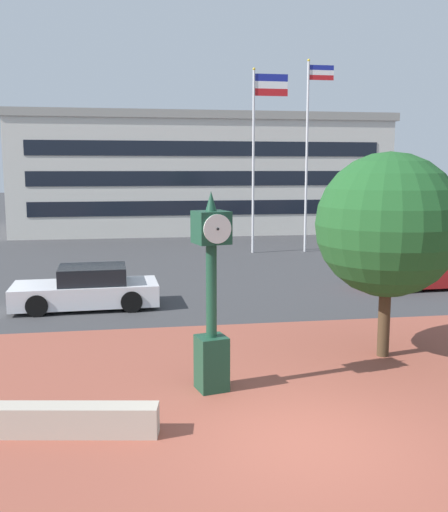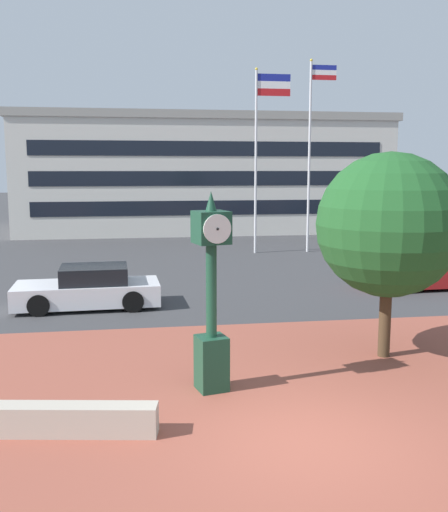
{
  "view_description": "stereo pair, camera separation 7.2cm",
  "coord_description": "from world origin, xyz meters",
  "views": [
    {
      "loc": [
        -2.64,
        -8.29,
        4.24
      ],
      "look_at": [
        -0.92,
        2.44,
        2.6
      ],
      "focal_mm": 40.96,
      "sensor_mm": 36.0,
      "label": 1
    },
    {
      "loc": [
        -2.57,
        -8.31,
        4.24
      ],
      "look_at": [
        -0.92,
        2.44,
        2.6
      ],
      "focal_mm": 40.96,
      "sensor_mm": 36.0,
      "label": 2
    }
  ],
  "objects": [
    {
      "name": "ground_plane",
      "position": [
        0.0,
        0.0,
        0.0
      ],
      "size": [
        200.0,
        200.0,
        0.0
      ],
      "primitive_type": "plane",
      "color": "#38383A"
    },
    {
      "name": "planter_wall",
      "position": [
        -3.86,
        0.84,
        0.25
      ],
      "size": [
        3.22,
        0.91,
        0.5
      ],
      "primitive_type": "cube",
      "rotation": [
        0.0,
        0.0,
        -0.16
      ],
      "color": "#ADA393",
      "rests_on": "ground"
    },
    {
      "name": "street_clock",
      "position": [
        -1.17,
        2.39,
        1.74
      ],
      "size": [
        0.73,
        0.77,
        3.83
      ],
      "rotation": [
        0.0,
        0.0,
        0.23
      ],
      "color": "#19422D",
      "rests_on": "ground"
    },
    {
      "name": "flagpole_secondary",
      "position": [
        6.26,
        20.4,
        5.36
      ],
      "size": [
        1.37,
        0.14,
        9.56
      ],
      "color": "silver",
      "rests_on": "ground"
    },
    {
      "name": "plaza_brick_paving",
      "position": [
        0.0,
        1.5,
        0.0
      ],
      "size": [
        44.0,
        11.0,
        0.01
      ],
      "primitive_type": "cube",
      "color": "brown",
      "rests_on": "ground"
    },
    {
      "name": "flagpole_primary",
      "position": [
        3.64,
        20.4,
        5.45
      ],
      "size": [
        1.77,
        0.14,
        9.07
      ],
      "color": "silver",
      "rests_on": "ground"
    },
    {
      "name": "civic_building",
      "position": [
        2.16,
        33.5,
        3.89
      ],
      "size": [
        24.67,
        11.87,
        7.75
      ],
      "color": "beige",
      "rests_on": "ground"
    },
    {
      "name": "car_street_near",
      "position": [
        7.68,
        10.85,
        0.57
      ],
      "size": [
        4.19,
        1.91,
        1.28
      ],
      "rotation": [
        0.0,
        0.0,
        1.61
      ],
      "color": "maroon",
      "rests_on": "ground"
    },
    {
      "name": "plaza_tree",
      "position": [
        3.14,
        3.9,
        2.93
      ],
      "size": [
        3.44,
        3.2,
        4.6
      ],
      "color": "#42301E",
      "rests_on": "ground"
    },
    {
      "name": "car_street_mid",
      "position": [
        -4.0,
        9.68,
        0.57
      ],
      "size": [
        4.42,
        2.09,
        1.28
      ],
      "rotation": [
        0.0,
        0.0,
        1.61
      ],
      "color": "silver",
      "rests_on": "ground"
    }
  ]
}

